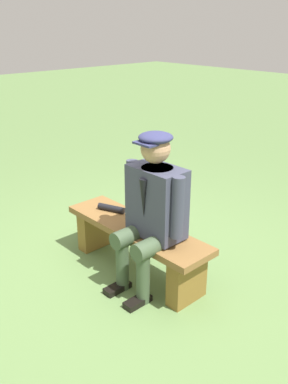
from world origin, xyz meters
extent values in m
plane|color=#5E7F46|center=(0.00, 0.00, 0.00)|extent=(30.00, 30.00, 0.00)
cube|color=brown|center=(0.00, 0.00, 0.42)|extent=(1.50, 0.41, 0.06)
cube|color=brown|center=(-0.61, 0.00, 0.20)|extent=(0.13, 0.35, 0.40)
cube|color=brown|center=(0.61, 0.00, 0.20)|extent=(0.13, 0.35, 0.40)
cube|color=#3A3D51|center=(-0.25, 0.00, 0.76)|extent=(0.46, 0.28, 0.59)
cylinder|color=#1E2338|center=(-0.25, 0.00, 1.03)|extent=(0.26, 0.26, 0.06)
cone|color=black|center=(-0.25, 0.15, 0.84)|extent=(0.07, 0.07, 0.32)
sphere|color=tan|center=(-0.25, 0.02, 1.21)|extent=(0.23, 0.23, 0.23)
ellipsoid|color=navy|center=(-0.25, 0.02, 1.30)|extent=(0.27, 0.27, 0.08)
cube|color=navy|center=(-0.25, 0.12, 1.27)|extent=(0.19, 0.10, 0.02)
cylinder|color=#405439|center=(-0.38, 0.14, 0.47)|extent=(0.15, 0.42, 0.15)
cylinder|color=#405439|center=(-0.38, 0.27, 0.24)|extent=(0.11, 0.11, 0.47)
cube|color=black|center=(-0.38, 0.33, 0.03)|extent=(0.10, 0.24, 0.05)
cylinder|color=#3A3D51|center=(-0.52, 0.04, 0.81)|extent=(0.11, 0.12, 0.50)
cylinder|color=#405439|center=(-0.13, 0.14, 0.47)|extent=(0.15, 0.42, 0.15)
cylinder|color=#405439|center=(-0.13, 0.27, 0.24)|extent=(0.11, 0.11, 0.47)
cube|color=black|center=(-0.13, 0.33, 0.03)|extent=(0.10, 0.24, 0.05)
cylinder|color=#3A3D51|center=(0.01, 0.04, 0.81)|extent=(0.11, 0.13, 0.50)
cylinder|color=black|center=(0.38, -0.03, 0.48)|extent=(0.27, 0.15, 0.06)
camera|label=1|loc=(-2.46, 2.19, 2.12)|focal=39.25mm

